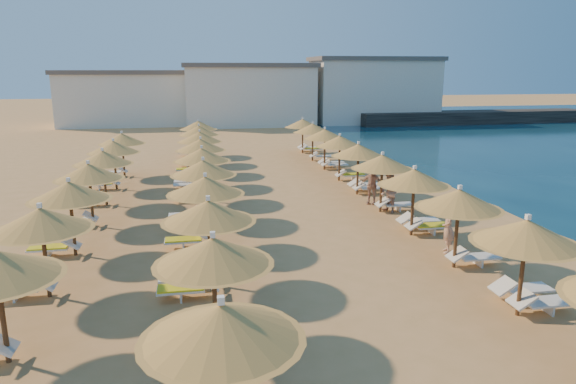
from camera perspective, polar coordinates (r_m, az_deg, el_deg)
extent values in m
plane|color=tan|center=(19.40, 3.52, -6.40)|extent=(220.00, 220.00, 0.00)
cube|color=black|center=(69.16, 19.96, 7.83)|extent=(30.09, 4.73, 1.50)
cube|color=white|center=(65.86, -17.49, 9.74)|extent=(15.00, 8.00, 6.00)
cube|color=#59514C|center=(65.77, -17.70, 12.56)|extent=(15.60, 8.48, 0.50)
cube|color=white|center=(63.06, -4.32, 10.54)|extent=(15.00, 8.00, 6.80)
cube|color=#59514C|center=(62.98, -4.38, 13.85)|extent=(15.60, 8.48, 0.50)
cube|color=white|center=(67.09, 9.44, 10.91)|extent=(15.00, 8.00, 7.60)
cube|color=#59514C|center=(67.05, 9.57, 14.37)|extent=(15.60, 8.48, 0.50)
cylinder|color=brown|center=(15.38, 24.52, -8.43)|extent=(0.12, 0.12, 2.33)
cone|color=olive|center=(14.99, 24.98, -4.00)|extent=(2.70, 2.70, 0.66)
cone|color=olive|center=(15.06, 24.88, -4.97)|extent=(2.91, 2.91, 0.12)
cube|color=white|center=(14.88, 25.13, -2.53)|extent=(0.12, 0.12, 0.14)
cylinder|color=brown|center=(18.22, 18.19, -4.52)|extent=(0.12, 0.12, 2.33)
cone|color=olive|center=(17.89, 18.48, -0.73)|extent=(2.70, 2.70, 0.66)
cone|color=olive|center=(17.96, 18.42, -1.55)|extent=(2.91, 2.91, 0.12)
cube|color=white|center=(17.80, 18.57, 0.52)|extent=(0.12, 0.12, 0.14)
cylinder|color=brown|center=(21.28, 13.67, -1.66)|extent=(0.12, 0.12, 2.33)
cone|color=olive|center=(21.00, 13.86, 1.61)|extent=(2.70, 2.70, 0.66)
cone|color=olive|center=(21.06, 13.82, 0.90)|extent=(2.91, 2.91, 0.12)
cube|color=white|center=(20.93, 13.92, 2.68)|extent=(0.12, 0.12, 0.14)
cylinder|color=brown|center=(24.49, 10.32, 0.47)|extent=(0.12, 0.12, 2.33)
cone|color=olive|center=(24.24, 10.44, 3.33)|extent=(2.70, 2.70, 0.66)
cone|color=olive|center=(24.29, 10.41, 2.71)|extent=(2.91, 2.91, 0.12)
cube|color=white|center=(24.18, 10.48, 4.26)|extent=(0.12, 0.12, 0.14)
cylinder|color=brown|center=(27.78, 7.75, 2.10)|extent=(0.12, 0.12, 2.33)
cone|color=olive|center=(27.56, 7.83, 4.63)|extent=(2.70, 2.70, 0.66)
cone|color=olive|center=(27.60, 7.81, 4.08)|extent=(2.91, 2.91, 0.12)
cube|color=white|center=(27.50, 7.86, 5.45)|extent=(0.12, 0.12, 0.14)
cylinder|color=brown|center=(31.13, 5.72, 3.38)|extent=(0.12, 0.12, 2.33)
cone|color=olive|center=(30.94, 5.78, 5.65)|extent=(2.70, 2.70, 0.66)
cone|color=olive|center=(30.97, 5.77, 5.16)|extent=(2.91, 2.91, 0.12)
cube|color=white|center=(30.89, 5.80, 6.38)|extent=(0.12, 0.12, 0.14)
cylinder|color=brown|center=(34.53, 4.09, 4.41)|extent=(0.12, 0.12, 2.33)
cone|color=olive|center=(34.35, 4.13, 6.46)|extent=(2.70, 2.70, 0.66)
cone|color=olive|center=(34.39, 4.12, 6.01)|extent=(2.91, 2.91, 0.12)
cube|color=white|center=(34.31, 4.14, 7.12)|extent=(0.12, 0.12, 0.14)
cylinder|color=brown|center=(37.95, 2.75, 5.25)|extent=(0.12, 0.12, 2.33)
cone|color=olive|center=(37.80, 2.77, 7.11)|extent=(2.70, 2.70, 0.66)
cone|color=olive|center=(37.83, 2.77, 6.71)|extent=(2.91, 2.91, 0.12)
cube|color=white|center=(37.76, 2.78, 7.71)|extent=(0.12, 0.12, 0.14)
cylinder|color=brown|center=(41.41, 1.63, 5.94)|extent=(0.12, 0.12, 2.33)
cone|color=olive|center=(41.26, 1.64, 7.66)|extent=(2.70, 2.70, 0.66)
cone|color=olive|center=(41.29, 1.64, 7.29)|extent=(2.91, 2.91, 0.12)
cube|color=white|center=(41.22, 1.64, 8.21)|extent=(0.12, 0.12, 0.14)
cone|color=olive|center=(9.04, -7.39, -14.12)|extent=(2.70, 2.70, 0.66)
cone|color=olive|center=(9.17, -7.34, -15.61)|extent=(2.91, 2.91, 0.12)
cube|color=white|center=(8.87, -7.47, -11.84)|extent=(0.12, 0.12, 0.14)
cylinder|color=brown|center=(12.80, -8.13, -11.72)|extent=(0.12, 0.12, 2.33)
cone|color=olive|center=(12.32, -8.32, -6.47)|extent=(2.70, 2.70, 0.66)
cone|color=olive|center=(12.41, -8.28, -7.64)|extent=(2.91, 2.91, 0.12)
cube|color=white|center=(12.19, -8.38, -4.71)|extent=(0.12, 0.12, 0.14)
cylinder|color=brown|center=(16.10, -8.68, -6.35)|extent=(0.12, 0.12, 2.33)
cone|color=olive|center=(15.73, -8.84, -2.08)|extent=(2.70, 2.70, 0.66)
cone|color=olive|center=(15.80, -8.80, -3.02)|extent=(2.91, 2.91, 0.12)
cube|color=white|center=(15.62, -8.89, -0.67)|extent=(0.12, 0.12, 0.14)
cylinder|color=brown|center=(19.50, -9.03, -2.83)|extent=(0.12, 0.12, 2.33)
cone|color=olive|center=(19.19, -9.17, 0.74)|extent=(2.70, 2.70, 0.66)
cone|color=olive|center=(19.25, -9.14, -0.04)|extent=(2.91, 2.91, 0.12)
cube|color=white|center=(19.11, -9.21, 1.90)|extent=(0.12, 0.12, 0.14)
cylinder|color=brown|center=(22.95, -9.28, -0.36)|extent=(0.12, 0.12, 2.33)
cone|color=olive|center=(22.69, -9.39, 2.69)|extent=(2.70, 2.70, 0.66)
cone|color=olive|center=(22.74, -9.37, 2.03)|extent=(2.91, 2.91, 0.12)
cube|color=white|center=(22.62, -9.43, 3.68)|extent=(0.12, 0.12, 0.14)
cylinder|color=brown|center=(26.43, -9.46, 1.46)|extent=(0.12, 0.12, 2.33)
cone|color=olive|center=(26.21, -9.56, 4.12)|extent=(2.70, 2.70, 0.66)
cone|color=olive|center=(26.25, -9.54, 3.54)|extent=(2.91, 2.91, 0.12)
cube|color=white|center=(26.15, -9.60, 4.98)|extent=(0.12, 0.12, 0.14)
cylinder|color=brown|center=(29.94, -9.60, 2.85)|extent=(0.12, 0.12, 2.33)
cone|color=olive|center=(29.74, -9.69, 5.21)|extent=(2.70, 2.70, 0.66)
cone|color=olive|center=(29.78, -9.67, 4.70)|extent=(2.91, 2.91, 0.12)
cube|color=white|center=(29.68, -9.72, 5.97)|extent=(0.12, 0.12, 0.14)
cylinder|color=brown|center=(33.46, -9.71, 3.96)|extent=(0.12, 0.12, 2.33)
cone|color=olive|center=(33.28, -9.79, 6.07)|extent=(2.70, 2.70, 0.66)
cone|color=olive|center=(33.31, -9.77, 5.61)|extent=(2.91, 2.91, 0.12)
cube|color=white|center=(33.23, -9.82, 6.75)|extent=(0.12, 0.12, 0.14)
cylinder|color=brown|center=(36.98, -9.80, 4.85)|extent=(0.12, 0.12, 2.33)
cone|color=olive|center=(36.82, -9.87, 6.76)|extent=(2.70, 2.70, 0.66)
cone|color=olive|center=(36.85, -9.86, 6.35)|extent=(2.91, 2.91, 0.12)
cube|color=white|center=(36.78, -9.90, 7.38)|extent=(0.12, 0.12, 0.14)
cylinder|color=brown|center=(40.52, -9.87, 5.59)|extent=(0.12, 0.12, 2.33)
cone|color=olive|center=(40.37, -9.94, 7.33)|extent=(2.70, 2.70, 0.66)
cone|color=olive|center=(40.40, -9.93, 6.96)|extent=(2.91, 2.91, 0.12)
cube|color=white|center=(40.33, -9.97, 7.90)|extent=(0.12, 0.12, 0.14)
cylinder|color=brown|center=(13.54, -29.14, -11.93)|extent=(0.12, 0.12, 2.33)
cylinder|color=brown|center=(16.70, -25.33, -6.81)|extent=(0.12, 0.12, 2.33)
cone|color=olive|center=(16.34, -25.77, -2.70)|extent=(2.70, 2.70, 0.66)
cone|color=olive|center=(16.41, -25.67, -3.60)|extent=(2.91, 2.91, 0.12)
cube|color=white|center=(16.24, -25.91, -1.35)|extent=(0.12, 0.12, 0.14)
cylinder|color=brown|center=(20.00, -22.80, -3.33)|extent=(0.12, 0.12, 2.33)
cone|color=olive|center=(19.69, -23.13, 0.14)|extent=(2.70, 2.70, 0.66)
cone|color=olive|center=(19.75, -23.06, -0.62)|extent=(2.91, 2.91, 0.12)
cube|color=white|center=(19.61, -23.24, 1.27)|extent=(0.12, 0.12, 0.14)
cylinder|color=brown|center=(23.37, -21.01, -0.84)|extent=(0.12, 0.12, 2.33)
cone|color=olive|center=(23.12, -21.27, 2.15)|extent=(2.70, 2.70, 0.66)
cone|color=olive|center=(23.17, -21.21, 1.50)|extent=(2.91, 2.91, 0.12)
cube|color=white|center=(23.05, -21.35, 3.11)|extent=(0.12, 0.12, 0.14)
cylinder|color=brown|center=(26.80, -19.67, 1.01)|extent=(0.12, 0.12, 2.33)
cone|color=olive|center=(26.58, -19.89, 3.63)|extent=(2.70, 2.70, 0.66)
cone|color=olive|center=(26.62, -19.84, 3.06)|extent=(2.91, 2.91, 0.12)
cube|color=white|center=(26.52, -19.95, 4.48)|extent=(0.12, 0.12, 0.14)
cylinder|color=brown|center=(30.26, -18.64, 2.45)|extent=(0.12, 0.12, 2.33)
cone|color=olive|center=(30.07, -18.82, 4.77)|extent=(2.70, 2.70, 0.66)
cone|color=olive|center=(30.10, -18.78, 4.27)|extent=(2.91, 2.91, 0.12)
cube|color=white|center=(30.01, -18.88, 5.52)|extent=(0.12, 0.12, 0.14)
cylinder|color=brown|center=(33.75, -17.82, 3.58)|extent=(0.12, 0.12, 2.33)
cone|color=olive|center=(33.57, -17.97, 5.67)|extent=(2.70, 2.70, 0.66)
cone|color=olive|center=(33.60, -17.94, 5.22)|extent=(2.91, 2.91, 0.12)
cube|color=white|center=(33.52, -18.02, 6.35)|extent=(0.12, 0.12, 0.14)
cube|color=white|center=(16.20, 26.89, -10.81)|extent=(1.39, 0.65, 0.06)
cube|color=white|center=(16.27, 26.83, -11.33)|extent=(0.06, 0.58, 0.32)
cube|color=white|center=(15.69, 24.54, -10.79)|extent=(0.58, 0.65, 0.40)
cube|color=white|center=(16.86, 25.05, -9.67)|extent=(1.39, 0.65, 0.06)
cube|color=white|center=(16.92, 24.99, -10.17)|extent=(0.06, 0.58, 0.32)
cube|color=white|center=(16.37, 22.74, -9.60)|extent=(0.58, 0.65, 0.40)
cube|color=white|center=(13.18, -12.05, -15.21)|extent=(1.39, 0.65, 0.06)
cube|color=white|center=(13.26, -12.02, -15.82)|extent=(0.06, 0.58, 0.32)
cube|color=white|center=(13.11, -8.42, -14.53)|extent=(0.58, 0.65, 0.40)
cube|color=white|center=(18.92, 20.42, -6.74)|extent=(1.39, 0.65, 0.06)
cube|color=white|center=(18.98, 20.38, -7.20)|extent=(0.06, 0.58, 0.32)
cube|color=white|center=(18.49, 18.27, -6.58)|extent=(0.58, 0.65, 0.40)
cube|color=white|center=(16.41, -11.75, -9.26)|extent=(1.39, 0.65, 0.06)
cube|color=white|center=(16.47, -11.73, -9.77)|extent=(0.06, 0.58, 0.32)
cube|color=white|center=(16.35, -8.90, -8.69)|extent=(0.58, 0.65, 0.40)
cube|color=white|center=(15.58, -11.82, -10.53)|extent=(1.39, 0.65, 0.06)
cube|color=white|center=(15.65, -11.79, -11.06)|extent=(0.06, 0.58, 0.32)
cube|color=white|center=(15.52, -8.80, -9.93)|extent=(0.58, 0.65, 0.40)
cube|color=yellow|center=(15.56, -11.83, -10.34)|extent=(1.33, 0.60, 0.05)
cube|color=white|center=(21.89, 15.71, -3.68)|extent=(1.39, 0.65, 0.06)
cube|color=white|center=(21.93, 15.68, -4.08)|extent=(0.06, 0.58, 0.32)
cube|color=white|center=(21.51, 13.78, -3.47)|extent=(0.58, 0.65, 0.40)
cube|color=yellow|center=(21.87, 15.72, -3.54)|extent=(1.33, 0.60, 0.05)
cube|color=white|center=(22.66, 14.72, -3.03)|extent=(1.39, 0.65, 0.06)
cube|color=white|center=(22.71, 14.70, -3.42)|extent=(0.06, 0.58, 0.32)
cube|color=white|center=(22.30, 12.85, -2.81)|extent=(0.58, 0.65, 0.40)
cube|color=white|center=(19.76, -11.56, -5.30)|extent=(1.39, 0.65, 0.06)
cube|color=white|center=(19.81, -11.54, -5.73)|extent=(0.06, 0.58, 0.32)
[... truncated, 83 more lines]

